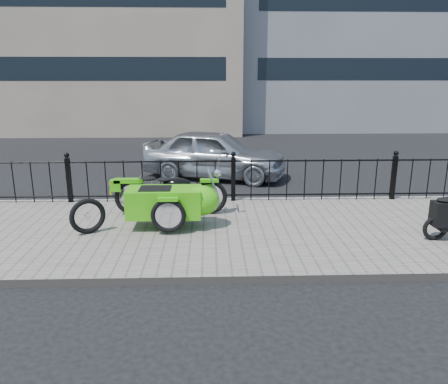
{
  "coord_description": "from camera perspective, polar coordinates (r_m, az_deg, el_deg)",
  "views": [
    {
      "loc": [
        -0.51,
        -7.82,
        2.78
      ],
      "look_at": [
        -0.25,
        -0.1,
        0.69
      ],
      "focal_mm": 35.0,
      "sensor_mm": 36.0,
      "label": 1
    }
  ],
  "objects": [
    {
      "name": "motorcycle_sidecar",
      "position": [
        7.91,
        -6.42,
        -0.99
      ],
      "size": [
        2.28,
        1.48,
        0.98
      ],
      "color": "black",
      "rests_on": "sidewalk"
    },
    {
      "name": "ground",
      "position": [
        8.32,
        1.68,
        -4.4
      ],
      "size": [
        120.0,
        120.0,
        0.0
      ],
      "primitive_type": "plane",
      "color": "black",
      "rests_on": "ground"
    },
    {
      "name": "sidewalk",
      "position": [
        7.83,
        1.91,
        -5.21
      ],
      "size": [
        30.0,
        3.8,
        0.12
      ],
      "primitive_type": "cube",
      "color": "#6D665C",
      "rests_on": "ground"
    },
    {
      "name": "iron_fence",
      "position": [
        9.39,
        1.22,
        1.64
      ],
      "size": [
        14.11,
        0.11,
        1.08
      ],
      "color": "black",
      "rests_on": "sidewalk"
    },
    {
      "name": "spare_tire",
      "position": [
        7.83,
        -17.38,
        -3.03
      ],
      "size": [
        0.58,
        0.4,
        0.62
      ],
      "primitive_type": "torus",
      "rotation": [
        1.57,
        0.0,
        0.55
      ],
      "color": "black",
      "rests_on": "sidewalk"
    },
    {
      "name": "curb",
      "position": [
        9.67,
        1.15,
        -1.2
      ],
      "size": [
        30.0,
        0.1,
        0.12
      ],
      "primitive_type": "cube",
      "color": "gray",
      "rests_on": "ground"
    },
    {
      "name": "sedan_car",
      "position": [
        12.0,
        -1.26,
        5.0
      ],
      "size": [
        4.2,
        2.69,
        1.33
      ],
      "primitive_type": "imported",
      "rotation": [
        0.0,
        0.0,
        1.26
      ],
      "color": "#B3B6BB",
      "rests_on": "ground"
    },
    {
      "name": "building_tan",
      "position": [
        24.65,
        -16.0,
        22.12
      ],
      "size": [
        14.0,
        8.01,
        12.0
      ],
      "color": "gray",
      "rests_on": "ground"
    }
  ]
}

